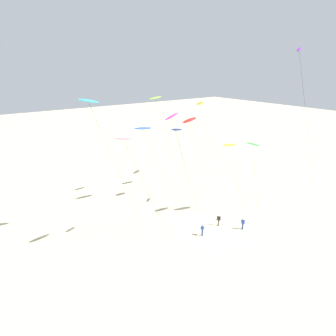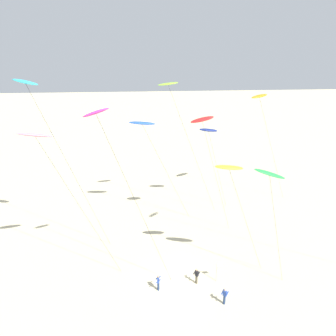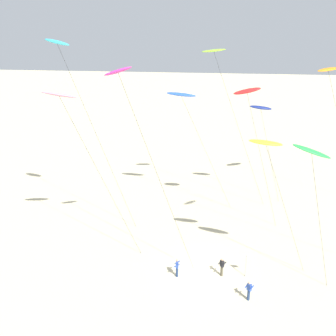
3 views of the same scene
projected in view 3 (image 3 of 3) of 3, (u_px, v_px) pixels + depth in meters
name	position (u px, v px, depth m)	size (l,w,h in m)	color
ground_plane	(201.00, 273.00, 31.84)	(260.00, 260.00, 0.00)	beige
kite_lime	(215.00, 54.00, 38.18)	(7.69, 0.74, 17.28)	#8CD833
kite_cyan	(58.00, 44.00, 33.17)	(7.68, 1.19, 18.46)	#33BFE0
kite_orange	(329.00, 71.00, 40.22)	(6.70, 1.73, 15.32)	orange
kite_pink	(60.00, 96.00, 29.92)	(7.60, 1.65, 14.84)	pink
kite_yellow	(266.00, 144.00, 28.46)	(5.49, 0.83, 11.55)	yellow
kite_red	(247.00, 92.00, 34.64)	(5.26, 1.19, 14.36)	red
kite_blue	(181.00, 95.00, 38.93)	(7.35, 0.77, 13.04)	blue
kite_magenta	(119.00, 75.00, 27.06)	(6.85, 0.84, 16.94)	#D8339E
kite_green	(312.00, 152.00, 26.50)	(4.11, 0.95, 11.85)	green
kite_navy	(261.00, 108.00, 40.82)	(4.26, 0.75, 11.39)	navy
kite_flyer_nearest	(177.00, 267.00, 31.13)	(0.50, 0.53, 1.67)	navy
kite_flyer_middle	(222.00, 266.00, 31.24)	(0.73, 0.73, 1.67)	#4C4738
kite_flyer_furthest	(249.00, 290.00, 28.49)	(0.73, 0.73, 1.67)	navy
marker_flag	(248.00, 261.00, 30.92)	(0.56, 0.05, 2.10)	gray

